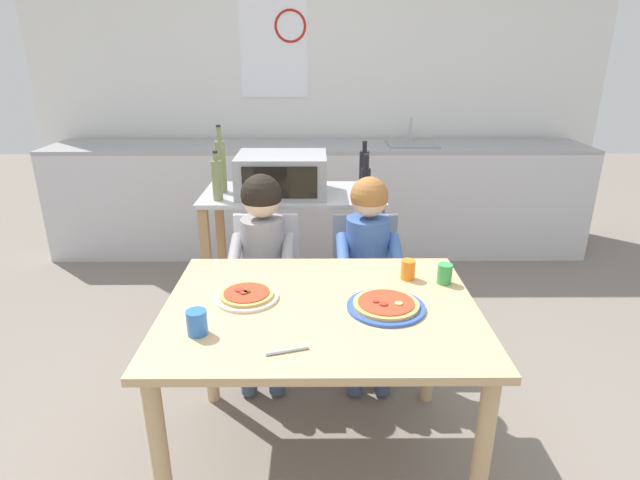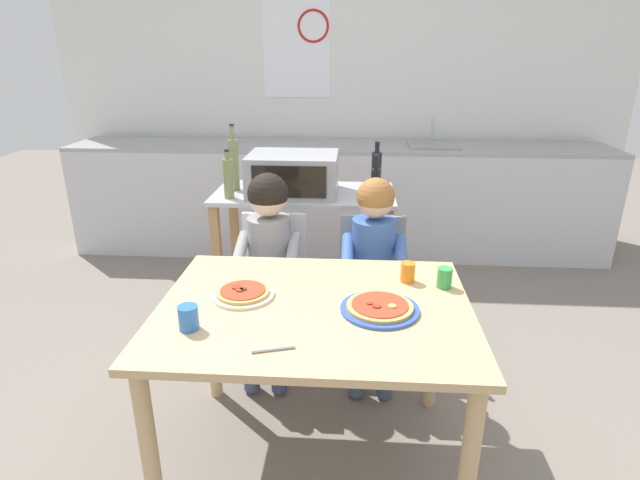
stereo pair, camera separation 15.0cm
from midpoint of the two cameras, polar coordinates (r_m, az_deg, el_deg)
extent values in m
plane|color=slate|center=(3.26, 2.34, -9.51)|extent=(11.17, 11.17, 0.00)
cube|color=white|center=(4.57, 3.29, 17.00)|extent=(4.86, 0.12, 2.70)
cube|color=white|center=(4.51, -1.63, 20.79)|extent=(0.56, 0.01, 0.80)
torus|color=red|center=(4.50, 0.27, 22.87)|extent=(0.26, 0.02, 0.26)
cube|color=silver|center=(4.32, 2.96, 4.48)|extent=(4.38, 0.60, 0.88)
cube|color=#9E9EA3|center=(4.21, 3.07, 10.40)|extent=(4.38, 0.60, 0.03)
cube|color=gray|center=(4.27, 13.58, 10.18)|extent=(0.40, 0.33, 0.02)
cylinder|color=#B7BABF|center=(4.37, 13.45, 11.78)|extent=(0.02, 0.02, 0.20)
cube|color=#B7BABF|center=(2.99, -0.34, 5.17)|extent=(1.05, 0.53, 0.02)
cube|color=#AD7F51|center=(3.18, -0.32, -4.27)|extent=(0.97, 0.48, 0.02)
cube|color=#AD7F51|center=(3.01, -9.92, -3.73)|extent=(0.05, 0.05, 0.83)
cube|color=#AD7F51|center=(2.94, 8.85, -4.28)|extent=(0.05, 0.05, 0.83)
cube|color=#AD7F51|center=(3.41, -8.20, -0.65)|extent=(0.05, 0.05, 0.83)
cube|color=#AD7F51|center=(3.34, 8.27, -1.06)|extent=(0.05, 0.05, 0.83)
cube|color=#999BA0|center=(2.94, -1.54, 7.43)|extent=(0.51, 0.39, 0.23)
cube|color=black|center=(2.75, -1.93, 6.50)|extent=(0.40, 0.01, 0.17)
cylinder|color=black|center=(2.75, 1.76, 5.03)|extent=(0.02, 0.01, 0.02)
cylinder|color=black|center=(3.03, 7.76, 7.65)|extent=(0.06, 0.06, 0.23)
cylinder|color=black|center=(3.01, 7.88, 10.19)|extent=(0.03, 0.03, 0.05)
cylinder|color=black|center=(3.00, 7.91, 10.75)|extent=(0.03, 0.03, 0.01)
cylinder|color=olive|center=(2.87, -8.76, 6.77)|extent=(0.06, 0.06, 0.22)
cylinder|color=olive|center=(2.84, -8.91, 9.33)|extent=(0.02, 0.02, 0.04)
cylinder|color=black|center=(2.84, -8.94, 9.87)|extent=(0.03, 0.03, 0.01)
cylinder|color=black|center=(2.78, 7.77, 5.99)|extent=(0.05, 0.05, 0.19)
cylinder|color=black|center=(2.75, 7.90, 8.53)|extent=(0.02, 0.02, 0.07)
cylinder|color=black|center=(2.74, 7.94, 9.32)|extent=(0.03, 0.03, 0.01)
cylinder|color=olive|center=(3.03, -8.22, 8.27)|extent=(0.06, 0.06, 0.29)
cylinder|color=olive|center=(3.00, -8.40, 11.77)|extent=(0.02, 0.02, 0.08)
cylinder|color=black|center=(2.99, -8.45, 12.64)|extent=(0.03, 0.03, 0.01)
cube|color=tan|center=(1.94, 1.63, -7.74)|extent=(1.18, 0.91, 0.03)
cylinder|color=tan|center=(1.93, -16.29, -22.22)|extent=(0.06, 0.06, 0.70)
cylinder|color=tan|center=(1.90, 18.65, -23.49)|extent=(0.06, 0.06, 0.70)
cylinder|color=tan|center=(2.53, -10.34, -10.30)|extent=(0.06, 0.06, 0.70)
cylinder|color=tan|center=(2.50, 14.37, -11.00)|extent=(0.06, 0.06, 0.70)
cube|color=silver|center=(2.70, -3.88, -5.74)|extent=(0.36, 0.36, 0.04)
cube|color=silver|center=(2.77, -3.54, -0.75)|extent=(0.34, 0.03, 0.38)
cylinder|color=silver|center=(2.66, -0.93, -11.53)|extent=(0.03, 0.03, 0.42)
cylinder|color=silver|center=(2.70, -7.41, -11.21)|extent=(0.03, 0.03, 0.42)
cylinder|color=silver|center=(2.92, -0.43, -8.40)|extent=(0.03, 0.03, 0.42)
cylinder|color=silver|center=(2.96, -6.30, -8.16)|extent=(0.03, 0.03, 0.42)
cube|color=gray|center=(2.68, 7.43, -6.10)|extent=(0.36, 0.36, 0.04)
cube|color=gray|center=(2.75, 7.43, -1.06)|extent=(0.34, 0.03, 0.38)
cylinder|color=gray|center=(2.67, 10.66, -11.81)|extent=(0.03, 0.03, 0.42)
cylinder|color=gray|center=(2.65, 4.08, -11.74)|extent=(0.03, 0.03, 0.42)
cylinder|color=gray|center=(2.93, 10.03, -8.67)|extent=(0.03, 0.03, 0.42)
cylinder|color=gray|center=(2.91, 4.09, -8.58)|extent=(0.03, 0.03, 0.42)
cube|color=#424C6B|center=(2.55, -2.75, -6.39)|extent=(0.10, 0.30, 0.10)
cylinder|color=#424C6B|center=(2.56, -2.99, -12.50)|extent=(0.08, 0.08, 0.44)
cube|color=#424C6B|center=(2.57, -5.87, -6.27)|extent=(0.10, 0.30, 0.10)
cylinder|color=#424C6B|center=(2.58, -6.16, -12.33)|extent=(0.08, 0.08, 0.44)
cylinder|color=gray|center=(2.49, -1.36, -1.48)|extent=(0.06, 0.26, 0.15)
cylinder|color=gray|center=(2.53, -7.24, -1.32)|extent=(0.06, 0.26, 0.15)
cylinder|color=gray|center=(2.61, -4.00, -1.33)|extent=(0.22, 0.22, 0.37)
sphere|color=beige|center=(2.52, -4.16, 4.83)|extent=(0.19, 0.19, 0.19)
sphere|color=black|center=(2.51, -4.17, 5.21)|extent=(0.20, 0.20, 0.20)
cube|color=#424C6B|center=(2.54, 9.22, -6.74)|extent=(0.10, 0.30, 0.10)
cylinder|color=#424C6B|center=(2.55, 9.15, -12.87)|extent=(0.08, 0.08, 0.44)
cube|color=#424C6B|center=(2.53, 6.05, -6.69)|extent=(0.10, 0.30, 0.10)
cylinder|color=#424C6B|center=(2.54, 5.93, -12.84)|extent=(0.08, 0.08, 0.44)
cylinder|color=#3D60A8|center=(2.49, 10.81, -1.77)|extent=(0.06, 0.26, 0.15)
cylinder|color=#3D60A8|center=(2.48, 4.82, -1.64)|extent=(0.06, 0.26, 0.15)
cylinder|color=#3D60A8|center=(2.59, 7.65, -1.63)|extent=(0.22, 0.22, 0.37)
sphere|color=beige|center=(2.49, 7.96, 4.44)|extent=(0.18, 0.18, 0.18)
sphere|color=#9E6633|center=(2.49, 7.98, 4.80)|extent=(0.19, 0.19, 0.19)
cylinder|color=beige|center=(2.01, -6.49, -6.15)|extent=(0.25, 0.25, 0.01)
cylinder|color=tan|center=(2.00, -6.51, -5.84)|extent=(0.21, 0.21, 0.01)
cylinder|color=#B23D23|center=(2.00, -6.51, -5.63)|extent=(0.18, 0.18, 0.00)
cylinder|color=#563319|center=(2.00, -6.46, -5.52)|extent=(0.03, 0.03, 0.01)
cylinder|color=maroon|center=(2.01, -7.27, -5.32)|extent=(0.04, 0.04, 0.01)
cylinder|color=maroon|center=(1.99, -6.85, -5.63)|extent=(0.03, 0.03, 0.01)
cylinder|color=#3356B7|center=(1.91, 8.97, -7.72)|extent=(0.29, 0.29, 0.01)
cylinder|color=tan|center=(1.91, 9.00, -7.40)|extent=(0.25, 0.25, 0.01)
cylinder|color=#B23D23|center=(1.90, 9.01, -7.19)|extent=(0.21, 0.21, 0.00)
cylinder|color=#DBC666|center=(1.89, 10.38, -7.34)|extent=(0.03, 0.03, 0.01)
cylinder|color=maroon|center=(1.88, 8.67, -7.38)|extent=(0.03, 0.03, 0.01)
cylinder|color=maroon|center=(1.90, 7.84, -7.09)|extent=(0.02, 0.02, 0.01)
cylinder|color=green|center=(2.13, 15.76, -4.12)|extent=(0.06, 0.06, 0.08)
cylinder|color=blue|center=(1.80, -12.21, -8.55)|extent=(0.07, 0.07, 0.09)
cylinder|color=orange|center=(2.14, 11.80, -3.59)|extent=(0.06, 0.06, 0.08)
cylinder|color=#B7BABF|center=(1.66, -2.64, -12.16)|extent=(0.14, 0.05, 0.01)
camera|label=1|loc=(0.08, -87.99, 0.76)|focal=28.55mm
camera|label=2|loc=(0.08, 92.01, -0.76)|focal=28.55mm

